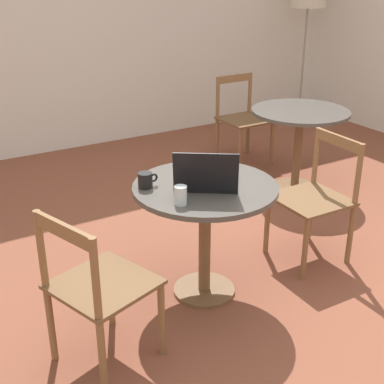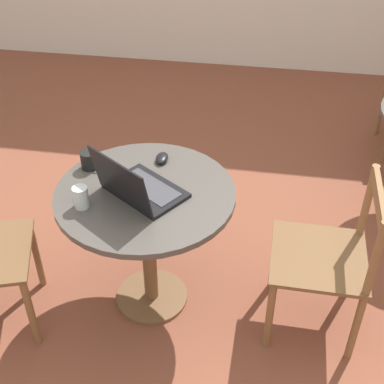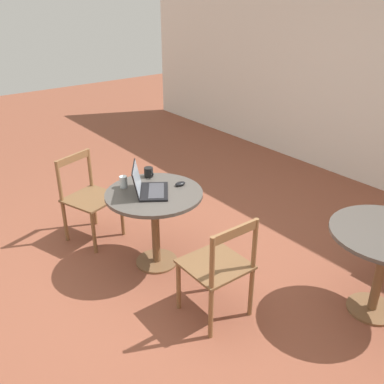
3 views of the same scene
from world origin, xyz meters
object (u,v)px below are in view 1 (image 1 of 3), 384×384
Objects in this scene: floor_lamp at (308,0)px; chair_near_right at (316,198)px; chair_mid_back at (242,119)px; drinking_glass at (181,195)px; mouse at (186,168)px; cafe_table_near at (205,206)px; chair_near_left at (97,288)px; laptop at (206,180)px; mug at (146,180)px; cafe_table_mid at (300,125)px.

chair_near_right is at bearing -129.85° from floor_lamp.
drinking_glass is at bearing -132.95° from chair_mid_back.
cafe_table_near is at bearing -95.62° from mouse.
chair_mid_back reaches higher than drinking_glass.
floor_lamp reaches higher than chair_mid_back.
floor_lamp reaches higher than chair_near_left.
laptop is 0.34m from mug.
chair_mid_back is 2.18m from mouse.
cafe_table_mid is at bearing -132.11° from floor_lamp.
cafe_table_mid is 6.99× the size of mug.
chair_mid_back is 2.44m from laptop.
chair_mid_back is at bearing 90.53° from cafe_table_mid.
floor_lamp is 4.12m from laptop.
floor_lamp is at bearing 36.40° from mug.
cafe_table_mid is 0.83m from chair_mid_back.
laptop reaches higher than chair_near_left.
chair_near_right is (-0.71, -0.98, -0.15)m from cafe_table_mid.
laptop reaches higher than cafe_table_near.
mouse is at bearing -155.16° from cafe_table_mid.
laptop reaches higher than mouse.
chair_mid_back is 8.34× the size of drinking_glass.
mouse is at bearing 162.08° from chair_near_right.
floor_lamp is (1.49, 1.65, 0.86)m from cafe_table_mid.
chair_near_left is 0.85m from laptop.
mug is (-1.86, -1.64, 0.32)m from chair_mid_back.
mouse reaches higher than cafe_table_mid.
mouse is at bearing 56.44° from drinking_glass.
mouse is (0.03, 0.26, 0.15)m from cafe_table_near.
chair_near_right is at bearing -17.92° from mouse.
floor_lamp is at bearing 40.86° from laptop.
mug is 0.30m from drinking_glass.
cafe_table_near is 4.12m from floor_lamp.
mouse is at bearing -142.06° from floor_lamp.
drinking_glass reaches higher than mug.
drinking_glass is at bearing -148.23° from cafe_table_mid.
cafe_table_near is 0.87m from chair_near_right.
cafe_table_near is 0.50× the size of floor_lamp.
cafe_table_mid is 2.65m from chair_near_left.
chair_mid_back is (1.56, 1.79, -0.15)m from cafe_table_near.
cafe_table_near is at bearing -148.20° from cafe_table_mid.
mug reaches higher than cafe_table_near.
chair_mid_back reaches higher than mug.
laptop is 0.30m from mouse.
drinking_glass is (-1.80, -1.94, 0.33)m from chair_mid_back.
mug is at bearing -156.14° from cafe_table_mid.
mouse is (-1.54, -0.71, 0.15)m from cafe_table_mid.
mug is (0.47, 0.41, 0.32)m from chair_near_left.
drinking_glass is at bearing -79.12° from mug.
chair_near_right reaches higher than drinking_glass.
laptop is (-3.08, -2.66, -0.68)m from floor_lamp.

